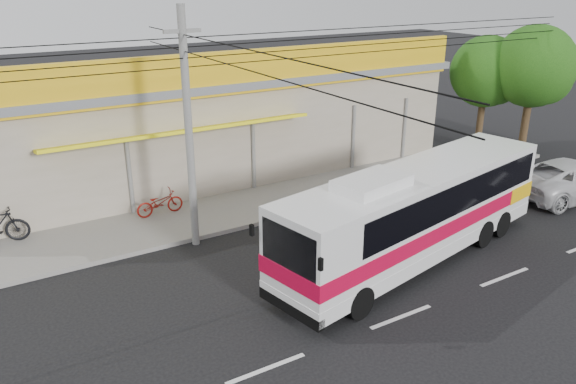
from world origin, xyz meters
The scene contains 10 objects.
ground centered at (0.00, 0.00, 0.00)m, with size 120.00×120.00×0.00m, color black.
sidewalk centered at (0.00, 6.00, 0.07)m, with size 30.00×3.20×0.15m, color gray.
lane_markings centered at (0.00, -2.50, 0.00)m, with size 50.00×0.12×0.01m, color silver, non-canonical shape.
storefront_building centered at (-0.01, 11.54, 2.30)m, with size 22.60×9.20×5.70m.
coach_bus centered at (2.60, -0.22, 1.73)m, with size 10.72×4.25×3.23m.
motorbike_red centered at (-3.21, 6.85, 0.60)m, with size 0.60×1.72×0.90m, color maroon.
white_car centered at (11.59, 0.47, 0.75)m, with size 2.49×5.41×1.50m, color silver.
utility_pole centered at (-2.92, 4.24, 6.21)m, with size 34.00×14.00×7.53m.
tree_near centered at (13.43, 6.77, 3.84)m, with size 3.42×3.42×5.68m.
tree_far centered at (14.42, 4.92, 4.23)m, with size 3.77×3.77×6.26m.
Camera 1 is at (-8.90, -11.61, 8.26)m, focal length 35.00 mm.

